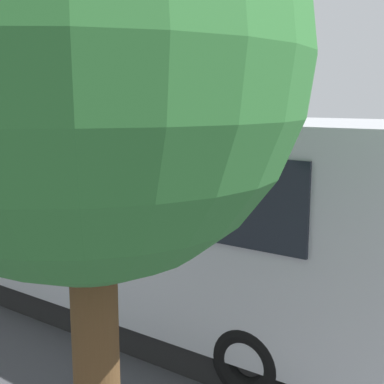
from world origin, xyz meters
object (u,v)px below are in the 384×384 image
(spectator_left, at_px, (226,227))
(spectator_far_left, at_px, (274,233))
(tour_bus, at_px, (96,210))
(tree_far, at_px, (84,25))
(spectator_centre, at_px, (176,213))
(spectator_right, at_px, (135,209))
(stunt_motorcycle, at_px, (159,172))
(parked_motorcycle_dark, at_px, (286,271))
(parked_motorcycle_silver, at_px, (112,238))
(traffic_cone, at_px, (221,196))

(spectator_left, bearing_deg, spectator_far_left, -176.05)
(tour_bus, xyz_separation_m, tree_far, (-3.97, 3.80, 2.32))
(spectator_centre, bearing_deg, tree_far, 123.46)
(tour_bus, xyz_separation_m, spectator_centre, (0.31, -2.67, -0.57))
(spectator_far_left, height_order, spectator_right, spectator_right)
(stunt_motorcycle, bearing_deg, tour_bus, 122.55)
(spectator_left, relative_size, stunt_motorcycle, 0.86)
(spectator_centre, xyz_separation_m, spectator_right, (1.03, 0.19, -0.01))
(spectator_centre, bearing_deg, spectator_right, 10.40)
(spectator_right, relative_size, stunt_motorcycle, 0.91)
(parked_motorcycle_dark, bearing_deg, spectator_centre, -10.61)
(spectator_centre, relative_size, tree_far, 0.32)
(tour_bus, xyz_separation_m, stunt_motorcycle, (4.85, -7.59, -0.58))
(spectator_left, xyz_separation_m, stunt_motorcycle, (5.88, -5.03, 0.08))
(spectator_right, xyz_separation_m, tree_far, (-5.31, 6.28, 2.90))
(spectator_left, xyz_separation_m, parked_motorcycle_dark, (-1.54, 0.43, -0.51))
(parked_motorcycle_silver, bearing_deg, spectator_left, -166.64)
(spectator_far_left, height_order, spectator_left, spectator_far_left)
(spectator_left, distance_m, stunt_motorcycle, 7.74)
(parked_motorcycle_silver, bearing_deg, parked_motorcycle_dark, -177.41)
(spectator_far_left, distance_m, stunt_motorcycle, 8.52)
(stunt_motorcycle, distance_m, tree_far, 14.69)
(spectator_left, xyz_separation_m, tree_far, (-2.93, 6.36, 2.98))
(spectator_left, relative_size, parked_motorcycle_dark, 0.81)
(traffic_cone, distance_m, tree_far, 14.37)
(tour_bus, bearing_deg, spectator_left, -112.03)
(traffic_cone, bearing_deg, stunt_motorcycle, 20.11)
(spectator_right, bearing_deg, stunt_motorcycle, -55.58)
(stunt_motorcycle, bearing_deg, spectator_right, 124.42)
(spectator_right, bearing_deg, spectator_centre, -169.60)
(stunt_motorcycle, height_order, traffic_cone, stunt_motorcycle)
(spectator_centre, relative_size, parked_motorcycle_silver, 0.87)
(spectator_far_left, xyz_separation_m, spectator_right, (3.42, 0.15, 0.07))
(parked_motorcycle_dark, bearing_deg, stunt_motorcycle, -36.34)
(spectator_right, xyz_separation_m, parked_motorcycle_silver, (0.21, 0.54, -0.58))
(spectator_centre, distance_m, spectator_right, 1.05)
(spectator_centre, height_order, spectator_right, spectator_centre)
(spectator_left, bearing_deg, spectator_centre, -4.77)
(parked_motorcycle_dark, relative_size, tree_far, 0.37)
(tour_bus, bearing_deg, spectator_centre, -83.35)
(spectator_right, relative_size, tree_far, 0.32)
(tour_bus, xyz_separation_m, parked_motorcycle_dark, (-2.58, -2.13, -1.16))
(spectator_centre, height_order, parked_motorcycle_dark, spectator_centre)
(spectator_left, xyz_separation_m, spectator_centre, (1.35, -0.11, 0.08))
(stunt_motorcycle, distance_m, traffic_cone, 2.32)
(tour_bus, relative_size, spectator_left, 6.26)
(traffic_cone, bearing_deg, tree_far, 119.06)
(traffic_cone, bearing_deg, spectator_centre, 113.54)
(traffic_cone, bearing_deg, parked_motorcycle_silver, 100.86)
(parked_motorcycle_silver, xyz_separation_m, tree_far, (-5.52, 5.75, 3.48))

